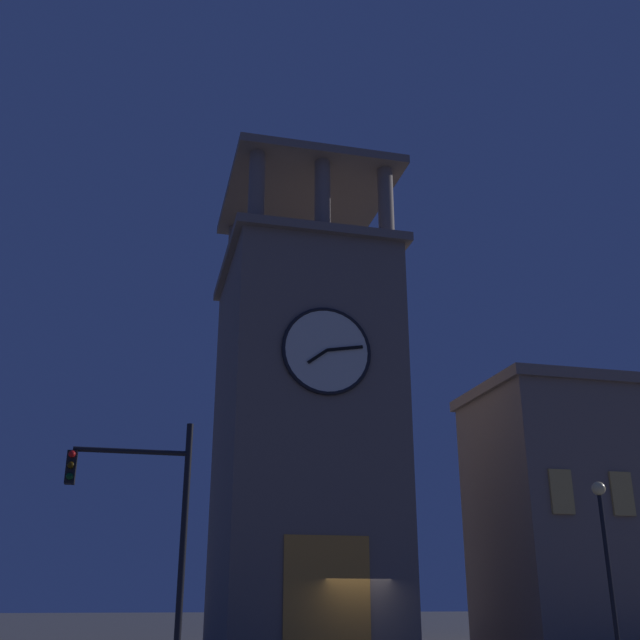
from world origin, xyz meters
name	(u,v)px	position (x,y,z in m)	size (l,w,h in m)	color
clocktower	(303,430)	(1.19, -4.51, 8.80)	(7.66, 9.06, 22.61)	#75665B
traffic_signal_near	(147,513)	(7.87, 9.37, 3.64)	(2.82, 0.41, 5.76)	black
street_lamp	(604,534)	(-6.41, 5.57, 3.73)	(0.44, 0.44, 5.37)	black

